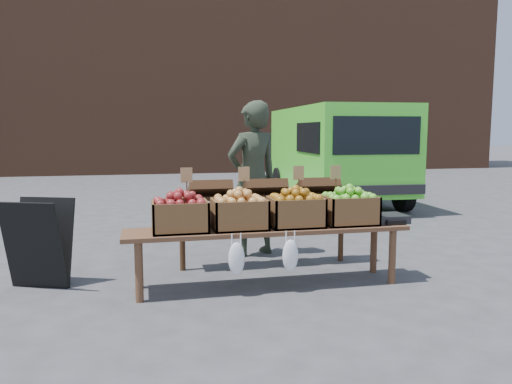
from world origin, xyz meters
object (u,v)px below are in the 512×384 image
object	(u,v)px
crate_russet_pears	(239,214)
crate_green_apples	(349,210)
delivery_van	(335,156)
crate_golden_apples	(180,216)
display_bench	(268,257)
weighing_scale	(388,218)
chalkboard_sign	(39,243)
vendor	(253,179)
back_table	(265,219)
crate_red_apples	(295,212)

from	to	relation	value
crate_russet_pears	crate_green_apples	bearing A→B (deg)	0.00
crate_green_apples	crate_russet_pears	bearing A→B (deg)	180.00
delivery_van	crate_golden_apples	xyz separation A→B (m)	(-3.58, -5.20, -0.27)
crate_green_apples	display_bench	bearing A→B (deg)	180.00
delivery_van	display_bench	xyz separation A→B (m)	(-2.75, -5.20, -0.69)
crate_golden_apples	weighing_scale	bearing A→B (deg)	0.00
delivery_van	chalkboard_sign	world-z (taller)	delivery_van
display_bench	crate_golden_apples	bearing A→B (deg)	180.00
vendor	display_bench	bearing A→B (deg)	64.05
delivery_van	crate_russet_pears	distance (m)	6.02
delivery_van	display_bench	world-z (taller)	delivery_van
vendor	back_table	distance (m)	0.65
chalkboard_sign	crate_golden_apples	size ratio (longest dim) A/B	1.72
crate_golden_apples	crate_red_apples	distance (m)	1.10
back_table	crate_russet_pears	bearing A→B (deg)	-120.33
back_table	display_bench	xyz separation A→B (m)	(-0.15, -0.72, -0.24)
display_bench	crate_green_apples	xyz separation A→B (m)	(0.82, 0.00, 0.42)
chalkboard_sign	back_table	size ratio (longest dim) A/B	0.41
crate_golden_apples	weighing_scale	world-z (taller)	crate_golden_apples
chalkboard_sign	crate_green_apples	distance (m)	2.99
vendor	back_table	xyz separation A→B (m)	(0.02, -0.52, -0.40)
delivery_van	weighing_scale	xyz separation A→B (m)	(-1.50, -5.20, -0.37)
crate_golden_apples	weighing_scale	xyz separation A→B (m)	(2.08, 0.00, -0.10)
display_bench	crate_russet_pears	world-z (taller)	crate_russet_pears
back_table	crate_green_apples	world-z (taller)	back_table
vendor	crate_russet_pears	bearing A→B (deg)	51.96
crate_red_apples	display_bench	bearing A→B (deg)	180.00
crate_golden_apples	crate_green_apples	world-z (taller)	same
crate_golden_apples	crate_red_apples	size ratio (longest dim) A/B	1.00
delivery_van	back_table	bearing A→B (deg)	-117.85
vendor	weighing_scale	size ratio (longest dim) A/B	5.39
vendor	back_table	bearing A→B (deg)	71.78
chalkboard_sign	weighing_scale	distance (m)	3.40
chalkboard_sign	crate_russet_pears	distance (m)	1.92
back_table	crate_red_apples	world-z (taller)	back_table
back_table	crate_green_apples	xyz separation A→B (m)	(0.68, -0.72, 0.19)
crate_golden_apples	weighing_scale	size ratio (longest dim) A/B	1.47
vendor	chalkboard_sign	world-z (taller)	vendor
chalkboard_sign	crate_russet_pears	size ratio (longest dim) A/B	1.72
chalkboard_sign	crate_red_apples	size ratio (longest dim) A/B	1.72
vendor	chalkboard_sign	bearing A→B (deg)	-0.27
delivery_van	weighing_scale	bearing A→B (deg)	-103.78
crate_russet_pears	crate_green_apples	distance (m)	1.10
crate_golden_apples	weighing_scale	distance (m)	2.08
back_table	crate_green_apples	size ratio (longest dim) A/B	4.20
display_bench	crate_green_apples	size ratio (longest dim) A/B	5.40
crate_green_apples	back_table	bearing A→B (deg)	133.31
crate_golden_apples	back_table	bearing A→B (deg)	36.55
delivery_van	crate_golden_apples	distance (m)	6.32
display_bench	crate_red_apples	xyz separation A→B (m)	(0.28, 0.00, 0.42)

